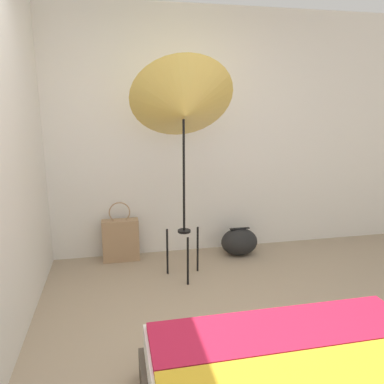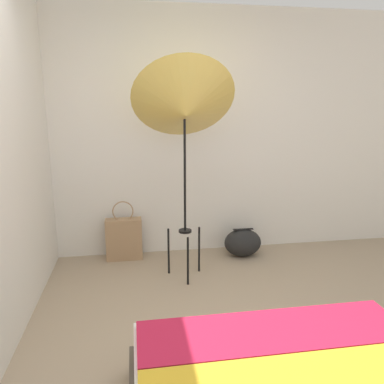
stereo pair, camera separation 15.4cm
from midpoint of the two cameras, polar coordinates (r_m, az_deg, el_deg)
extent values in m
cube|color=silver|center=(4.02, -5.10, 8.60)|extent=(8.00, 0.05, 2.60)
cube|color=silver|center=(2.91, -27.52, 5.36)|extent=(0.05, 8.00, 2.60)
cube|color=gold|center=(1.99, 16.96, -25.97)|extent=(1.50, 0.41, 0.04)
cube|color=#B21938|center=(2.29, 11.72, -19.90)|extent=(1.50, 0.41, 0.04)
cylinder|color=black|center=(3.46, -1.94, -10.51)|extent=(0.02, 0.02, 0.46)
cylinder|color=black|center=(3.68, -4.99, -9.06)|extent=(0.02, 0.02, 0.46)
cylinder|color=black|center=(3.72, -0.33, -8.73)|extent=(0.02, 0.02, 0.46)
cylinder|color=black|center=(3.53, -2.46, -5.98)|extent=(0.12, 0.12, 0.02)
cylinder|color=black|center=(3.39, -2.55, 3.16)|extent=(0.02, 0.02, 1.14)
cone|color=#D1B251|center=(3.34, -2.66, 12.85)|extent=(0.93, 0.79, 0.84)
cube|color=#9E7A56|center=(4.06, -11.88, -7.22)|extent=(0.38, 0.14, 0.44)
torus|color=#9E7A56|center=(3.96, -12.09, -3.06)|extent=(0.22, 0.01, 0.22)
ellipsoid|color=black|center=(4.16, 6.16, -7.56)|extent=(0.40, 0.30, 0.30)
cube|color=black|center=(4.11, 6.22, -5.55)|extent=(0.22, 0.04, 0.01)
camera|label=1|loc=(0.08, -91.36, -0.32)|focal=35.00mm
camera|label=2|loc=(0.08, 88.64, 0.32)|focal=35.00mm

